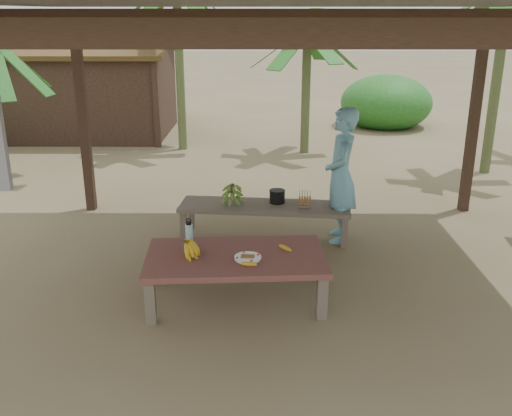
{
  "coord_description": "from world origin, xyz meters",
  "views": [
    {
      "loc": [
        -0.27,
        -5.83,
        2.82
      ],
      "look_at": [
        -0.3,
        0.03,
        0.8
      ],
      "focal_mm": 40.0,
      "sensor_mm": 36.0,
      "label": 1
    }
  ],
  "objects_px": {
    "ripe_banana_bunch": "(185,248)",
    "work_table": "(236,261)",
    "plate": "(248,258)",
    "water_flask": "(189,233)",
    "woman": "(341,176)",
    "bench": "(265,209)",
    "cooking_pot": "(277,197)"
  },
  "relations": [
    {
      "from": "cooking_pot",
      "to": "work_table",
      "type": "bearing_deg",
      "value": -104.55
    },
    {
      "from": "bench",
      "to": "cooking_pot",
      "type": "height_order",
      "value": "cooking_pot"
    },
    {
      "from": "work_table",
      "to": "cooking_pot",
      "type": "height_order",
      "value": "cooking_pot"
    },
    {
      "from": "water_flask",
      "to": "cooking_pot",
      "type": "height_order",
      "value": "water_flask"
    },
    {
      "from": "water_flask",
      "to": "ripe_banana_bunch",
      "type": "bearing_deg",
      "value": -91.86
    },
    {
      "from": "work_table",
      "to": "water_flask",
      "type": "height_order",
      "value": "water_flask"
    },
    {
      "from": "work_table",
      "to": "water_flask",
      "type": "distance_m",
      "value": 0.6
    },
    {
      "from": "woman",
      "to": "ripe_banana_bunch",
      "type": "bearing_deg",
      "value": -43.5
    },
    {
      "from": "ripe_banana_bunch",
      "to": "water_flask",
      "type": "distance_m",
      "value": 0.31
    },
    {
      "from": "ripe_banana_bunch",
      "to": "plate",
      "type": "distance_m",
      "value": 0.64
    },
    {
      "from": "water_flask",
      "to": "cooking_pot",
      "type": "relative_size",
      "value": 1.48
    },
    {
      "from": "ripe_banana_bunch",
      "to": "plate",
      "type": "relative_size",
      "value": 1.11
    },
    {
      "from": "plate",
      "to": "woman",
      "type": "xyz_separation_m",
      "value": [
        1.14,
        1.78,
        0.34
      ]
    },
    {
      "from": "work_table",
      "to": "bench",
      "type": "distance_m",
      "value": 1.76
    },
    {
      "from": "plate",
      "to": "cooking_pot",
      "type": "distance_m",
      "value": 1.96
    },
    {
      "from": "work_table",
      "to": "bench",
      "type": "height_order",
      "value": "work_table"
    },
    {
      "from": "ripe_banana_bunch",
      "to": "water_flask",
      "type": "xyz_separation_m",
      "value": [
        0.01,
        0.31,
        0.03
      ]
    },
    {
      "from": "plate",
      "to": "work_table",
      "type": "bearing_deg",
      "value": 138.98
    },
    {
      "from": "woman",
      "to": "water_flask",
      "type": "bearing_deg",
      "value": -49.0
    },
    {
      "from": "bench",
      "to": "plate",
      "type": "xyz_separation_m",
      "value": [
        -0.18,
        -1.84,
        0.12
      ]
    },
    {
      "from": "ripe_banana_bunch",
      "to": "woman",
      "type": "height_order",
      "value": "woman"
    },
    {
      "from": "ripe_banana_bunch",
      "to": "plate",
      "type": "bearing_deg",
      "value": -7.57
    },
    {
      "from": "bench",
      "to": "cooking_pot",
      "type": "bearing_deg",
      "value": 33.5
    },
    {
      "from": "water_flask",
      "to": "woman",
      "type": "xyz_separation_m",
      "value": [
        1.77,
        1.39,
        0.24
      ]
    },
    {
      "from": "work_table",
      "to": "water_flask",
      "type": "relative_size",
      "value": 6.37
    },
    {
      "from": "woman",
      "to": "bench",
      "type": "bearing_deg",
      "value": -90.75
    },
    {
      "from": "work_table",
      "to": "bench",
      "type": "bearing_deg",
      "value": 76.49
    },
    {
      "from": "ripe_banana_bunch",
      "to": "work_table",
      "type": "bearing_deg",
      "value": 2.76
    },
    {
      "from": "water_flask",
      "to": "woman",
      "type": "height_order",
      "value": "woman"
    },
    {
      "from": "work_table",
      "to": "cooking_pot",
      "type": "relative_size",
      "value": 9.43
    },
    {
      "from": "water_flask",
      "to": "work_table",
      "type": "bearing_deg",
      "value": -29.66
    },
    {
      "from": "ripe_banana_bunch",
      "to": "cooking_pot",
      "type": "distance_m",
      "value": 2.09
    }
  ]
}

